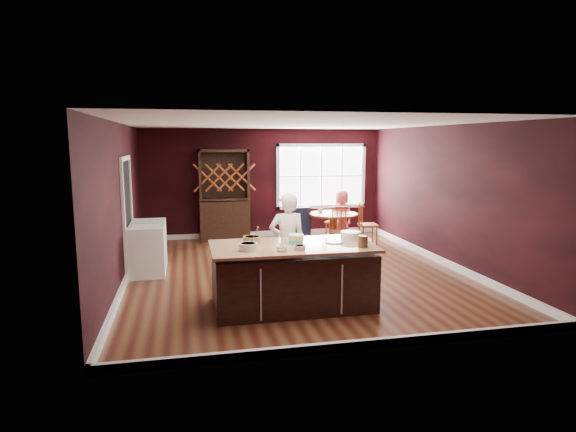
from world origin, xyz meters
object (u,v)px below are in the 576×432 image
at_px(kitchen_island, 292,277).
at_px(hutch, 224,195).
at_px(chair_south, 342,230).
at_px(seated_woman, 341,216).
at_px(dining_table, 333,223).
at_px(layer_cake, 296,239).
at_px(washer, 147,251).
at_px(chair_north, 335,220).
at_px(toddler, 298,210).
at_px(dryer, 149,244).
at_px(chair_east, 368,223).
at_px(baker, 287,243).
at_px(high_chair, 301,224).

xyz_separation_m(kitchen_island, hutch, (-0.56, 5.07, 0.66)).
xyz_separation_m(chair_south, seated_woman, (0.39, 1.21, 0.12)).
relative_size(dining_table, layer_cake, 3.59).
height_order(kitchen_island, washer, kitchen_island).
bearing_deg(seated_woman, hutch, -30.12).
bearing_deg(layer_cake, hutch, 97.29).
distance_m(chair_north, seated_woman, 0.37).
xyz_separation_m(dining_table, chair_north, (0.28, 0.76, -0.08)).
bearing_deg(seated_woman, washer, 11.92).
distance_m(kitchen_island, layer_cake, 0.56).
relative_size(chair_south, toddler, 3.85).
distance_m(layer_cake, chair_south, 3.49).
bearing_deg(dryer, chair_east, 11.98).
distance_m(kitchen_island, toddler, 4.38).
xyz_separation_m(toddler, dryer, (-3.27, -1.45, -0.36)).
bearing_deg(hutch, chair_north, -9.24).
height_order(seated_woman, washer, seated_woman).
bearing_deg(chair_north, baker, 23.83).
bearing_deg(layer_cake, dining_table, 65.06).
bearing_deg(high_chair, hutch, 150.28).
xyz_separation_m(kitchen_island, baker, (0.07, 0.70, 0.36)).
xyz_separation_m(baker, chair_north, (2.04, 3.94, -0.34)).
relative_size(kitchen_island, hutch, 1.06).
height_order(chair_south, washer, chair_south).
xyz_separation_m(layer_cake, hutch, (-0.64, 4.97, 0.12)).
bearing_deg(washer, baker, -32.34).
height_order(layer_cake, chair_east, layer_cake).
distance_m(chair_north, hutch, 2.78).
bearing_deg(chair_east, chair_south, 132.95).
xyz_separation_m(kitchen_island, dining_table, (1.83, 3.87, 0.10)).
distance_m(kitchen_island, seated_woman, 4.83).
bearing_deg(chair_east, kitchen_island, 149.54).
distance_m(baker, layer_cake, 0.63).
xyz_separation_m(dining_table, toddler, (-0.75, 0.35, 0.28)).
bearing_deg(hutch, chair_south, -40.01).
distance_m(seated_woman, high_chair, 1.04).
bearing_deg(seated_woman, dining_table, 37.05).
bearing_deg(baker, chair_east, -129.34).
relative_size(kitchen_island, washer, 2.60).
distance_m(baker, washer, 2.70).
bearing_deg(washer, chair_south, 13.77).
bearing_deg(baker, toddler, -105.42).
distance_m(chair_south, chair_north, 1.57).
xyz_separation_m(seated_woman, hutch, (-2.74, 0.76, 0.48)).
distance_m(high_chair, hutch, 2.02).
distance_m(baker, toddler, 3.67).
bearing_deg(kitchen_island, toddler, 75.64).
xyz_separation_m(baker, chair_east, (2.59, 3.10, -0.29)).
bearing_deg(high_chair, layer_cake, -108.27).
xyz_separation_m(chair_north, seated_woman, (0.07, -0.32, 0.16)).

